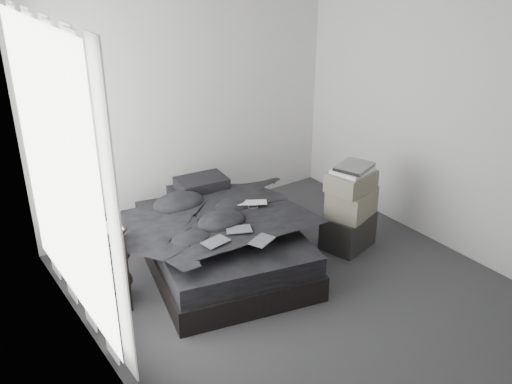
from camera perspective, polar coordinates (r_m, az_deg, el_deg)
floor at (r=5.30m, az=5.01°, el=-10.40°), size 3.60×4.20×0.01m
wall_back at (r=6.33m, az=-6.80°, el=8.62°), size 3.60×0.01×2.60m
wall_left at (r=3.86m, az=-15.39°, el=-3.12°), size 0.01×4.20×2.60m
wall_right at (r=5.94m, az=19.13°, el=6.32°), size 0.01×4.20×2.60m
window_left at (r=4.64m, az=-19.15°, el=1.87°), size 0.02×2.00×2.30m
curtain_left at (r=4.67m, az=-18.45°, el=1.23°), size 0.06×2.12×2.48m
bed at (r=5.65m, az=-3.36°, el=-6.39°), size 1.74×2.07×0.25m
mattress at (r=5.54m, az=-3.41°, el=-4.45°), size 1.67×2.01×0.19m
duvet at (r=5.41m, az=-3.32°, el=-2.78°), size 1.65×1.81×0.21m
pillow_lower at (r=6.06m, az=-6.03°, el=-0.16°), size 0.61×0.48×0.12m
pillow_upper at (r=6.01m, az=-5.47°, el=0.89°), size 0.55×0.41×0.11m
laptop at (r=5.53m, az=-0.37°, el=-0.71°), size 0.35×0.31×0.02m
comic_a at (r=4.93m, az=-4.08°, el=-4.31°), size 0.25×0.19×0.01m
comic_b at (r=5.11m, az=-1.74°, el=-3.05°), size 0.27×0.23×0.01m
comic_c at (r=4.93m, az=0.60°, el=-4.10°), size 0.27×0.23×0.01m
side_stand at (r=5.15m, az=-14.67°, el=-7.33°), size 0.51×0.51×0.76m
papers at (r=4.95m, az=-15.01°, el=-3.57°), size 0.31×0.24×0.02m
floor_books at (r=5.65m, az=-15.44°, el=-8.11°), size 0.16×0.20×0.13m
box_lower at (r=6.04m, az=9.17°, el=-3.81°), size 0.58×0.50×0.37m
box_mid at (r=5.90m, az=9.53°, el=-1.02°), size 0.56×0.50×0.28m
box_upper at (r=5.79m, az=9.49°, el=1.08°), size 0.51×0.44×0.20m
art_book_white at (r=5.75m, az=9.63°, el=2.18°), size 0.44×0.39×0.04m
art_book_snake at (r=5.74m, az=9.80°, el=2.52°), size 0.45×0.40×0.03m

